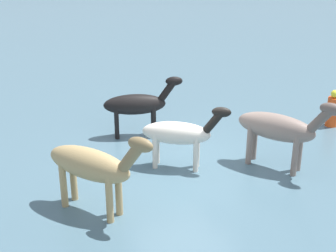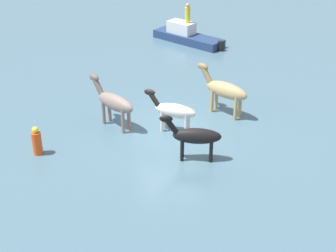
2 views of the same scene
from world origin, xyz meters
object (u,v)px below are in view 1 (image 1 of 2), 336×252
object	(u,v)px
buoy_channel_marker	(333,110)
horse_pinto_flank	(179,133)
horse_dun_straggler	(138,105)
horse_chestnut_trailing	(279,128)
horse_dark_mare	(93,165)

from	to	relation	value
buoy_channel_marker	horse_pinto_flank	bearing A→B (deg)	-166.89
horse_dun_straggler	buoy_channel_marker	xyz separation A→B (m)	(5.78, -0.98, -0.46)
horse_pinto_flank	horse_dun_straggler	size ratio (longest dim) A/B	0.93
horse_pinto_flank	buoy_channel_marker	world-z (taller)	horse_pinto_flank
horse_pinto_flank	horse_dun_straggler	bearing A→B (deg)	130.74
horse_dun_straggler	horse_chestnut_trailing	world-z (taller)	horse_chestnut_trailing
horse_dark_mare	horse_chestnut_trailing	size ratio (longest dim) A/B	1.00
horse_dark_mare	horse_pinto_flank	bearing A→B (deg)	77.30
horse_dun_straggler	horse_dark_mare	xyz separation A→B (m)	(-1.84, -3.60, 0.16)
horse_pinto_flank	horse_dun_straggler	distance (m)	2.26
horse_pinto_flank	horse_dark_mare	size ratio (longest dim) A/B	0.96
horse_dark_mare	horse_chestnut_trailing	bearing A→B (deg)	54.83
horse_pinto_flank	horse_chestnut_trailing	size ratio (longest dim) A/B	0.97
buoy_channel_marker	horse_chestnut_trailing	bearing A→B (deg)	-146.00
horse_pinto_flank	horse_dark_mare	world-z (taller)	horse_dark_mare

